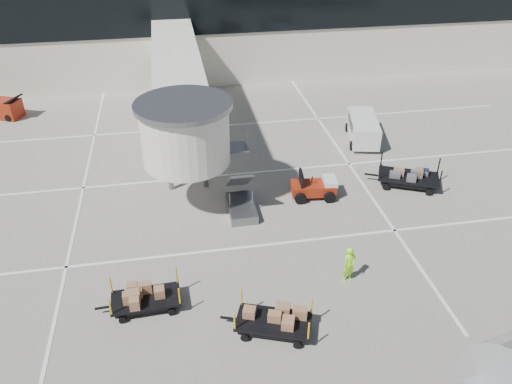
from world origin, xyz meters
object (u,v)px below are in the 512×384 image
Objects in this scene: baggage_tug at (314,188)px; box_cart_far at (147,298)px; ground_worker at (349,264)px; suitcase_cart at (409,177)px; minivan at (363,127)px; box_cart_near at (275,321)px.

baggage_tug reaches higher than box_cart_far.
baggage_tug is 6.88m from ground_worker.
box_cart_far is (-9.11, -6.99, -0.06)m from baggage_tug.
suitcase_cart is at bearing 23.26° from box_cart_far.
suitcase_cart is at bearing -72.03° from minivan.
suitcase_cart reaches higher than box_cart_far.
suitcase_cart is 2.34× the size of ground_worker.
box_cart_near is at bearing -108.08° from minivan.
ground_worker reaches higher than suitcase_cart.
suitcase_cart is 1.19× the size of box_cart_far.
ground_worker is (-0.39, -6.86, 0.30)m from baggage_tug.
box_cart_far is at bearing -130.21° from suitcase_cart.
box_cart_near is at bearing -25.96° from box_cart_far.
minivan is (-0.56, 6.20, 0.40)m from suitcase_cart.
box_cart_near is 2.06× the size of ground_worker.
baggage_tug reaches higher than minivan.
minivan reaches higher than box_cart_near.
box_cart_near is at bearing -170.43° from ground_worker.
minivan is (14.24, 13.33, 0.43)m from box_cart_far.
baggage_tug reaches higher than box_cart_near.
box_cart_near is 5.41m from box_cart_far.
baggage_tug is 0.62× the size of suitcase_cart.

